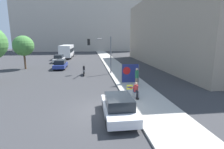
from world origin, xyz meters
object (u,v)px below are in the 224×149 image
at_px(city_bus_on_road, 67,51).
at_px(pedestrian_behind, 129,72).
at_px(seated_protester, 136,90).
at_px(motorcycle_on_road, 84,71).
at_px(car_on_road_midblock, 59,59).
at_px(parked_car_curbside, 119,107).
at_px(jogger_on_sidewalk, 137,77).
at_px(car_on_road_nearest, 61,64).
at_px(traffic_light_pole, 102,48).
at_px(protest_banner, 130,73).
at_px(street_tree_midblock, 23,46).

bearing_deg(city_bus_on_road, pedestrian_behind, -69.68).
bearing_deg(seated_protester, motorcycle_on_road, 136.32).
bearing_deg(car_on_road_midblock, parked_car_curbside, -73.70).
xyz_separation_m(jogger_on_sidewalk, parked_car_curbside, (-2.75, -6.04, -0.39)).
height_order(car_on_road_nearest, motorcycle_on_road, car_on_road_nearest).
xyz_separation_m(pedestrian_behind, car_on_road_midblock, (-10.36, 17.57, -0.27)).
xyz_separation_m(pedestrian_behind, traffic_light_pole, (-2.66, 4.97, 2.40)).
xyz_separation_m(traffic_light_pole, city_bus_on_road, (-7.17, 21.57, -1.62)).
distance_m(car_on_road_nearest, motorcycle_on_road, 6.73).
bearing_deg(protest_banner, seated_protester, -97.39).
xyz_separation_m(jogger_on_sidewalk, car_on_road_midblock, (-10.45, 20.29, -0.32)).
bearing_deg(protest_banner, city_bus_on_road, 109.09).
bearing_deg(parked_car_curbside, street_tree_midblock, 121.53).
bearing_deg(car_on_road_midblock, jogger_on_sidewalk, -62.75).
distance_m(parked_car_curbside, car_on_road_nearest, 19.59).
bearing_deg(seated_protester, protest_banner, 105.83).
bearing_deg(seated_protester, street_tree_midblock, 153.50).
height_order(car_on_road_midblock, street_tree_midblock, street_tree_midblock).
bearing_deg(street_tree_midblock, car_on_road_midblock, 61.58).
distance_m(jogger_on_sidewalk, car_on_road_midblock, 22.82).
relative_size(traffic_light_pole, city_bus_on_road, 0.46).
height_order(jogger_on_sidewalk, motorcycle_on_road, jogger_on_sidewalk).
bearing_deg(car_on_road_nearest, traffic_light_pole, -37.97).
bearing_deg(car_on_road_midblock, protest_banner, -61.65).
height_order(jogger_on_sidewalk, car_on_road_midblock, jogger_on_sidewalk).
bearing_deg(traffic_light_pole, city_bus_on_road, 108.39).
bearing_deg(motorcycle_on_road, pedestrian_behind, -40.29).
xyz_separation_m(traffic_light_pole, street_tree_midblock, (-11.66, 5.28, 0.17)).
height_order(motorcycle_on_road, street_tree_midblock, street_tree_midblock).
height_order(protest_banner, street_tree_midblock, street_tree_midblock).
xyz_separation_m(protest_banner, parked_car_curbside, (-2.45, -7.50, -0.49)).
bearing_deg(jogger_on_sidewalk, parked_car_curbside, 68.23).
bearing_deg(car_on_road_nearest, seated_protester, -62.50).
relative_size(car_on_road_midblock, city_bus_on_road, 0.45).
distance_m(parked_car_curbside, motorcycle_on_road, 13.26).
xyz_separation_m(protest_banner, traffic_light_pole, (-2.45, 6.22, 2.24)).
relative_size(car_on_road_midblock, street_tree_midblock, 0.90).
bearing_deg(traffic_light_pole, motorcycle_on_road, -164.12).
bearing_deg(city_bus_on_road, traffic_light_pole, -71.61).
xyz_separation_m(car_on_road_midblock, street_tree_midblock, (-3.96, -7.32, 2.84)).
xyz_separation_m(seated_protester, city_bus_on_road, (-9.04, 32.26, 1.03)).
bearing_deg(protest_banner, car_on_road_nearest, 128.05).
height_order(parked_car_curbside, car_on_road_midblock, car_on_road_midblock).
bearing_deg(city_bus_on_road, jogger_on_sidewalk, -71.28).
height_order(pedestrian_behind, car_on_road_midblock, pedestrian_behind).
distance_m(protest_banner, traffic_light_pole, 7.05).
bearing_deg(pedestrian_behind, protest_banner, 8.08).
bearing_deg(car_on_road_midblock, car_on_road_nearest, -79.16).
bearing_deg(city_bus_on_road, parked_car_curbside, -78.52).
height_order(city_bus_on_road, motorcycle_on_road, city_bus_on_road).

